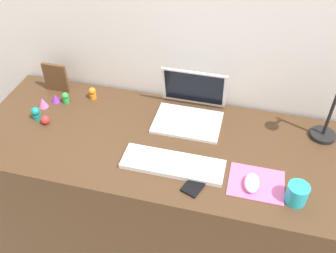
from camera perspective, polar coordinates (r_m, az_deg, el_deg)
name	(u,v)px	position (r m, az deg, el deg)	size (l,w,h in m)	color
ground_plane	(162,237)	(2.18, -0.97, -16.52)	(6.00, 6.00, 0.00)	gray
back_wall	(179,101)	(1.91, 1.62, 3.87)	(2.84, 0.05, 1.37)	silver
desk	(161,195)	(1.88, -1.09, -10.46)	(1.64, 0.64, 0.74)	#4C331E
laptop	(190,107)	(1.70, 3.43, 3.03)	(0.30, 0.26, 0.21)	white
keyboard	(173,164)	(1.49, 0.75, -5.79)	(0.41, 0.13, 0.02)	white
mousepad	(256,183)	(1.48, 13.33, -8.41)	(0.21, 0.17, 0.00)	pink
mouse	(252,183)	(1.45, 12.69, -8.39)	(0.06, 0.10, 0.03)	white
cell_phone	(196,183)	(1.44, 4.34, -8.63)	(0.06, 0.13, 0.01)	black
desk_lamp	(334,110)	(1.63, 24.06, 2.36)	(0.11, 0.16, 0.37)	black
picture_frame	(56,78)	(1.93, -16.80, 7.15)	(0.12, 0.02, 0.15)	brown
coffee_mug	(297,194)	(1.43, 19.10, -9.66)	(0.08, 0.08, 0.08)	#28B7CC
toy_figurine_green	(66,98)	(1.86, -15.39, 4.28)	(0.03, 0.03, 0.06)	green
toy_figurine_pink	(43,102)	(1.87, -18.59, 3.50)	(0.05, 0.05, 0.05)	pink
toy_figurine_red	(45,120)	(1.76, -18.26, 0.96)	(0.04, 0.04, 0.04)	red
toy_figurine_teal	(36,113)	(1.80, -19.54, 1.96)	(0.04, 0.04, 0.06)	teal
toy_figurine_purple	(55,98)	(1.88, -16.83, 4.17)	(0.04, 0.04, 0.04)	purple
toy_figurine_orange	(92,93)	(1.86, -11.47, 5.03)	(0.03, 0.03, 0.06)	orange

